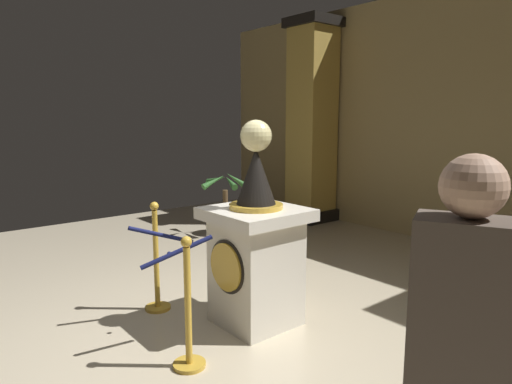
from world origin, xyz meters
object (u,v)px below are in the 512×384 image
object	(u,v)px
pedestal_clock	(256,249)
stanchion_near	(157,272)
stanchion_far	(188,323)
potted_palm_left	(225,215)
bystander_guest	(459,369)

from	to	relation	value
pedestal_clock	stanchion_near	bearing A→B (deg)	-146.37
stanchion_far	potted_palm_left	world-z (taller)	potted_palm_left
bystander_guest	pedestal_clock	bearing A→B (deg)	158.48
stanchion_far	stanchion_near	bearing A→B (deg)	164.21
stanchion_near	bystander_guest	xyz separation A→B (m)	(3.03, -0.34, 0.53)
stanchion_far	pedestal_clock	bearing A→B (deg)	106.97
potted_palm_left	bystander_guest	distance (m)	5.61
potted_palm_left	bystander_guest	xyz separation A→B (m)	(4.97, -2.53, 0.59)
pedestal_clock	potted_palm_left	world-z (taller)	pedestal_clock
pedestal_clock	bystander_guest	xyz separation A→B (m)	(2.23, -0.88, 0.21)
pedestal_clock	potted_palm_left	xyz separation A→B (m)	(-2.74, 1.65, -0.38)
stanchion_near	bystander_guest	bearing A→B (deg)	-6.39
potted_palm_left	stanchion_far	bearing A→B (deg)	-39.67
pedestal_clock	stanchion_far	size ratio (longest dim) A/B	1.82
pedestal_clock	bystander_guest	size ratio (longest dim) A/B	1.06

